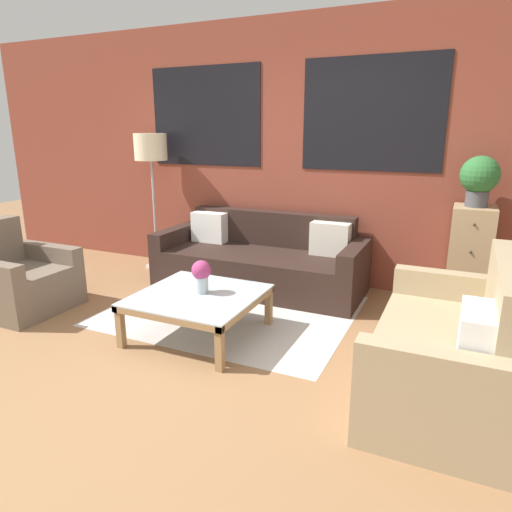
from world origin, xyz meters
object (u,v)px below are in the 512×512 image
(drawer_cabinet, at_px, (469,260))
(couch_dark, at_px, (261,262))
(settee_vintage, at_px, (450,352))
(coffee_table, at_px, (198,300))
(flower_vase, at_px, (201,274))
(potted_plant, at_px, (479,178))
(armchair_corner, at_px, (19,281))
(floor_lamp, at_px, (151,153))

(drawer_cabinet, bearing_deg, couch_dark, -174.27)
(settee_vintage, height_order, drawer_cabinet, drawer_cabinet)
(coffee_table, distance_m, flower_vase, 0.21)
(coffee_table, xyz_separation_m, potted_plant, (1.99, 1.53, 0.93))
(armchair_corner, xyz_separation_m, drawer_cabinet, (3.84, 1.72, 0.22))
(armchair_corner, height_order, potted_plant, potted_plant)
(couch_dark, distance_m, drawer_cabinet, 2.04)
(floor_lamp, bearing_deg, drawer_cabinet, 0.78)
(potted_plant, height_order, flower_vase, potted_plant)
(couch_dark, relative_size, potted_plant, 4.92)
(armchair_corner, bearing_deg, couch_dark, 39.83)
(drawer_cabinet, height_order, flower_vase, drawer_cabinet)
(settee_vintage, bearing_deg, drawer_cabinet, 87.16)
(settee_vintage, xyz_separation_m, coffee_table, (-1.91, 0.12, 0.01))
(settee_vintage, distance_m, armchair_corner, 3.76)
(couch_dark, relative_size, coffee_table, 2.31)
(armchair_corner, height_order, flower_vase, armchair_corner)
(armchair_corner, xyz_separation_m, coffee_table, (1.85, 0.19, 0.04))
(armchair_corner, relative_size, coffee_table, 0.88)
(couch_dark, height_order, settee_vintage, settee_vintage)
(couch_dark, height_order, flower_vase, couch_dark)
(coffee_table, relative_size, floor_lamp, 0.59)
(settee_vintage, bearing_deg, flower_vase, 175.38)
(couch_dark, bearing_deg, settee_vintage, -36.65)
(floor_lamp, relative_size, drawer_cabinet, 1.63)
(couch_dark, xyz_separation_m, settee_vintage, (1.94, -1.44, 0.03))
(floor_lamp, xyz_separation_m, flower_vase, (1.52, -1.45, -0.87))
(couch_dark, height_order, coffee_table, couch_dark)
(settee_vintage, distance_m, coffee_table, 1.91)
(floor_lamp, height_order, potted_plant, floor_lamp)
(coffee_table, height_order, flower_vase, flower_vase)
(coffee_table, distance_m, potted_plant, 2.68)
(floor_lamp, distance_m, drawer_cabinet, 3.62)
(couch_dark, relative_size, floor_lamp, 1.37)
(couch_dark, xyz_separation_m, drawer_cabinet, (2.02, 0.20, 0.22))
(armchair_corner, height_order, coffee_table, armchair_corner)
(drawer_cabinet, bearing_deg, settee_vintage, -92.84)
(couch_dark, height_order, floor_lamp, floor_lamp)
(settee_vintage, height_order, floor_lamp, floor_lamp)
(potted_plant, bearing_deg, armchair_corner, -155.87)
(settee_vintage, xyz_separation_m, armchair_corner, (-3.76, -0.07, -0.03))
(drawer_cabinet, bearing_deg, floor_lamp, -179.22)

